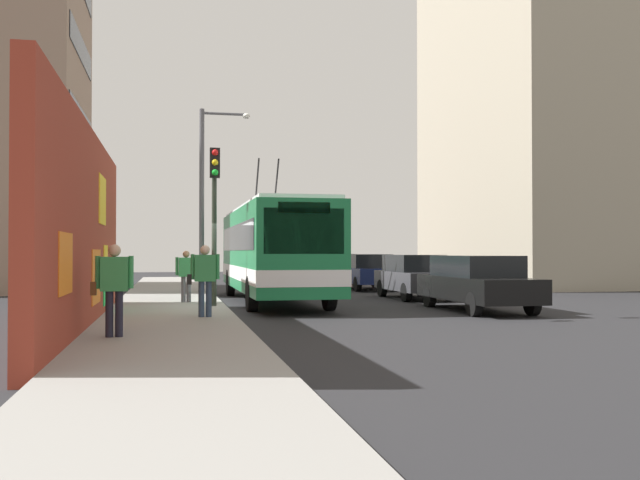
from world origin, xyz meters
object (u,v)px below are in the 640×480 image
(pedestrian_midblock, at_px, (186,272))
(parked_car_navy, at_px, (366,271))
(parked_car_black, at_px, (477,282))
(parked_car_dark_gray, at_px, (414,276))
(traffic_light, at_px, (214,200))
(street_lamp, at_px, (207,187))
(parked_car_red, at_px, (335,268))
(pedestrian_at_curb, at_px, (205,275))
(pedestrian_near_wall, at_px, (114,283))
(city_bus, at_px, (273,249))

(pedestrian_midblock, bearing_deg, parked_car_navy, -43.68)
(parked_car_black, distance_m, parked_car_dark_gray, 5.35)
(parked_car_dark_gray, distance_m, pedestrian_midblock, 8.39)
(traffic_light, distance_m, street_lamp, 6.29)
(parked_car_red, bearing_deg, street_lamp, 145.13)
(pedestrian_at_curb, bearing_deg, traffic_light, -7.29)
(parked_car_black, height_order, street_lamp, street_lamp)
(parked_car_navy, bearing_deg, pedestrian_midblock, 136.32)
(parked_car_dark_gray, xyz_separation_m, pedestrian_near_wall, (-10.94, 9.56, 0.30))
(parked_car_dark_gray, bearing_deg, street_lamp, 72.95)
(parked_car_navy, bearing_deg, parked_car_black, -180.00)
(parked_car_dark_gray, bearing_deg, pedestrian_near_wall, 138.84)
(traffic_light, bearing_deg, parked_car_dark_gray, -61.44)
(pedestrian_midblock, relative_size, street_lamp, 0.23)
(parked_car_navy, bearing_deg, traffic_light, 144.52)
(pedestrian_near_wall, bearing_deg, parked_car_red, -22.09)
(city_bus, xyz_separation_m, street_lamp, (2.85, 2.04, 2.29))
(pedestrian_near_wall, distance_m, traffic_light, 7.56)
(parked_car_black, bearing_deg, parked_car_dark_gray, 0.00)
(parked_car_black, height_order, pedestrian_at_curb, pedestrian_at_curb)
(pedestrian_near_wall, relative_size, street_lamp, 0.25)
(pedestrian_midblock, bearing_deg, street_lamp, -11.01)
(pedestrian_at_curb, height_order, traffic_light, traffic_light)
(parked_car_black, height_order, parked_car_dark_gray, same)
(parked_car_dark_gray, distance_m, parked_car_red, 12.62)
(parked_car_navy, bearing_deg, pedestrian_near_wall, 151.00)
(parked_car_black, xyz_separation_m, pedestrian_near_wall, (-5.59, 9.56, 0.29))
(pedestrian_at_curb, relative_size, street_lamp, 0.25)
(parked_car_red, relative_size, pedestrian_near_wall, 2.81)
(pedestrian_near_wall, distance_m, street_lamp, 13.68)
(city_bus, distance_m, parked_car_black, 7.09)
(city_bus, relative_size, pedestrian_near_wall, 6.87)
(parked_car_dark_gray, relative_size, pedestrian_midblock, 2.71)
(city_bus, xyz_separation_m, pedestrian_at_curb, (-6.65, 2.57, -0.64))
(parked_car_navy, height_order, traffic_light, traffic_light)
(parked_car_red, distance_m, pedestrian_at_curb, 21.36)
(parked_car_navy, bearing_deg, parked_car_red, -0.00)
(pedestrian_at_curb, distance_m, street_lamp, 9.96)
(parked_car_navy, bearing_deg, pedestrian_at_curb, 150.24)
(parked_car_navy, relative_size, pedestrian_midblock, 2.95)
(pedestrian_midblock, bearing_deg, city_bus, -61.99)
(pedestrian_at_curb, xyz_separation_m, traffic_light, (3.28, -0.42, 2.01))
(city_bus, relative_size, parked_car_dark_gray, 2.70)
(pedestrian_midblock, relative_size, pedestrian_near_wall, 0.94)
(pedestrian_near_wall, relative_size, pedestrian_at_curb, 0.99)
(parked_car_navy, height_order, parked_car_red, same)
(pedestrian_midblock, height_order, pedestrian_at_curb, pedestrian_at_curb)
(street_lamp, bearing_deg, traffic_light, 179.02)
(city_bus, distance_m, traffic_light, 4.23)
(parked_car_black, xyz_separation_m, pedestrian_at_curb, (-1.93, 7.77, 0.31))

